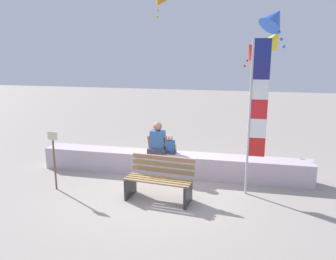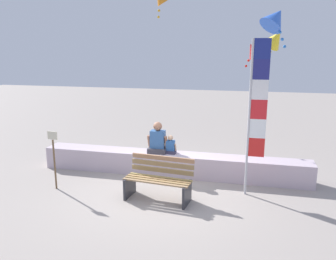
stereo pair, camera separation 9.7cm
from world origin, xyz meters
TOP-DOWN VIEW (x-y plane):
  - ground_plane at (0.00, 0.00)m, footprint 40.00×40.00m
  - seawall_ledge at (0.00, 1.19)m, footprint 6.73×0.58m
  - park_bench at (0.05, -0.30)m, footprint 1.45×0.75m
  - person_adult at (-0.37, 1.20)m, footprint 0.52×0.38m
  - person_child at (-0.04, 1.20)m, footprint 0.30×0.22m
  - flag_banner at (1.94, 0.39)m, footprint 0.38×0.05m
  - kite_yellow at (2.44, 3.47)m, footprint 0.84×0.82m
  - kite_blue at (2.37, 2.87)m, footprint 1.03×1.00m
  - kite_red at (1.87, 4.66)m, footprint 0.89×0.89m
  - sign_post at (-2.36, -0.31)m, footprint 0.24×0.04m

SIDE VIEW (x-z plane):
  - ground_plane at x=0.00m, z-range 0.00..0.00m
  - seawall_ledge at x=0.00m, z-range 0.00..0.55m
  - park_bench at x=0.05m, z-range -0.04..0.85m
  - person_child at x=-0.04m, z-range 0.50..0.97m
  - sign_post at x=-2.36m, z-range 0.12..1.46m
  - person_adult at x=-0.37m, z-range 0.46..1.25m
  - flag_banner at x=1.94m, z-range 0.26..3.57m
  - kite_red at x=1.87m, z-range 2.63..3.57m
  - kite_yellow at x=2.44m, z-range 2.83..3.93m
  - kite_blue at x=2.37m, z-range 3.30..4.46m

